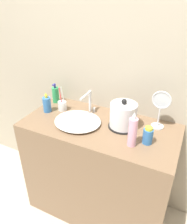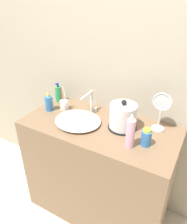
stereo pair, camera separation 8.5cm
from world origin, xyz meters
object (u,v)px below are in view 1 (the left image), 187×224
at_px(hand_cream_bottle, 47,104).
at_px(electric_kettle, 123,116).
at_px(lotion_bottle, 56,95).
at_px(vanity_mirror, 160,107).
at_px(faucet, 89,101).
at_px(toothbrush_cup, 62,105).
at_px(mouthwash_bottle, 148,136).
at_px(shampoo_bottle, 133,132).

bearing_deg(hand_cream_bottle, electric_kettle, 4.45).
distance_m(lotion_bottle, vanity_mirror, 0.90).
distance_m(faucet, hand_cream_bottle, 0.35).
bearing_deg(toothbrush_cup, electric_kettle, -2.62).
distance_m(mouthwash_bottle, hand_cream_bottle, 0.84).
relative_size(faucet, lotion_bottle, 1.05).
bearing_deg(faucet, shampoo_bottle, -30.76).
bearing_deg(lotion_bottle, toothbrush_cup, -36.99).
height_order(shampoo_bottle, mouthwash_bottle, shampoo_bottle).
distance_m(toothbrush_cup, hand_cream_bottle, 0.12).
relative_size(toothbrush_cup, vanity_mirror, 0.76).
relative_size(electric_kettle, mouthwash_bottle, 1.86).
bearing_deg(faucet, toothbrush_cup, -165.16).
bearing_deg(vanity_mirror, hand_cream_bottle, -169.41).
bearing_deg(electric_kettle, vanity_mirror, 25.98).
bearing_deg(mouthwash_bottle, faucet, 159.78).
xyz_separation_m(faucet, toothbrush_cup, (-0.22, -0.06, -0.06)).
bearing_deg(mouthwash_bottle, toothbrush_cup, 169.77).
xyz_separation_m(mouthwash_bottle, hand_cream_bottle, (-0.84, 0.06, 0.01)).
distance_m(hand_cream_bottle, vanity_mirror, 0.88).
xyz_separation_m(electric_kettle, lotion_bottle, (-0.66, 0.12, -0.02)).
height_order(electric_kettle, mouthwash_bottle, electric_kettle).
distance_m(faucet, vanity_mirror, 0.54).
xyz_separation_m(toothbrush_cup, lotion_bottle, (-0.13, 0.10, 0.03)).
distance_m(electric_kettle, lotion_bottle, 0.68).
height_order(lotion_bottle, hand_cream_bottle, lotion_bottle).
bearing_deg(shampoo_bottle, electric_kettle, 124.87).
xyz_separation_m(toothbrush_cup, hand_cream_bottle, (-0.10, -0.07, 0.02)).
bearing_deg(mouthwash_bottle, electric_kettle, 152.31).
relative_size(faucet, toothbrush_cup, 0.85).
bearing_deg(faucet, lotion_bottle, 173.17).
relative_size(lotion_bottle, shampoo_bottle, 0.72).
xyz_separation_m(electric_kettle, vanity_mirror, (0.23, 0.11, 0.07)).
bearing_deg(toothbrush_cup, mouthwash_bottle, -10.23).
height_order(toothbrush_cup, shampoo_bottle, shampoo_bottle).
relative_size(electric_kettle, shampoo_bottle, 0.93).
bearing_deg(faucet, mouthwash_bottle, -20.22).
distance_m(toothbrush_cup, lotion_bottle, 0.17).
bearing_deg(hand_cream_bottle, mouthwash_bottle, -4.11).
xyz_separation_m(faucet, lotion_bottle, (-0.35, 0.04, -0.04)).
relative_size(hand_cream_bottle, vanity_mirror, 0.59).
xyz_separation_m(lotion_bottle, vanity_mirror, (0.89, -0.01, 0.09)).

